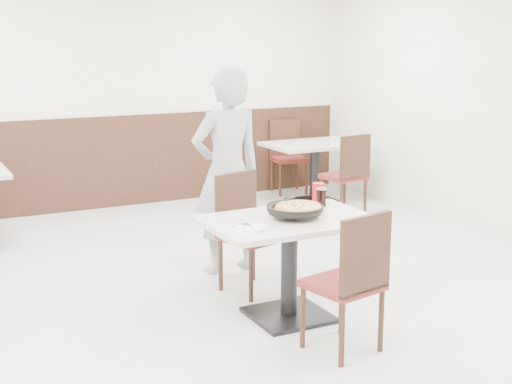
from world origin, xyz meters
name	(u,v)px	position (x,y,z in m)	size (l,w,h in m)	color
floor	(252,296)	(0.00, 0.00, 0.00)	(7.00, 7.00, 0.00)	#B0B0AB
wall_back	(119,90)	(0.00, 3.50, 1.40)	(6.00, 0.04, 2.80)	white
wainscot_back	(122,161)	(0.00, 3.48, 0.55)	(5.90, 0.03, 1.10)	black
main_table	(289,268)	(0.05, -0.51, 0.38)	(1.20, 0.80, 0.75)	beige
chair_near	(343,281)	(0.08, -1.15, 0.47)	(0.42, 0.42, 0.95)	black
chair_far	(252,234)	(0.06, 0.11, 0.47)	(0.42, 0.42, 0.95)	black
trivet	(292,215)	(0.07, -0.51, 0.77)	(0.13, 0.13, 0.04)	black
pizza_pan	(295,212)	(0.09, -0.51, 0.79)	(0.38, 0.38, 0.01)	black
pizza	(299,209)	(0.11, -0.53, 0.81)	(0.35, 0.35, 0.02)	tan
pizza_server	(298,204)	(0.13, -0.48, 0.84)	(0.07, 0.09, 0.00)	white
napkin	(246,230)	(-0.38, -0.66, 0.75)	(0.16, 0.16, 0.00)	white
side_plate	(252,228)	(-0.32, -0.65, 0.76)	(0.20, 0.20, 0.01)	white
fork	(252,227)	(-0.33, -0.66, 0.77)	(0.01, 0.14, 0.00)	white
cola_glass	(322,198)	(0.45, -0.29, 0.81)	(0.07, 0.07, 0.13)	black
red_cup	(318,193)	(0.48, -0.20, 0.83)	(0.09, 0.09, 0.16)	red
diner_person	(227,172)	(0.10, 0.67, 0.89)	(0.65, 0.42, 1.77)	#9E9FA3
bg_table_right	(315,173)	(2.16, 2.57, 0.38)	(1.20, 0.80, 0.75)	beige
bg_chair_right_near	(343,174)	(2.13, 1.89, 0.47)	(0.42, 0.42, 0.95)	black
bg_chair_right_far	(289,157)	(2.16, 3.21, 0.47)	(0.42, 0.42, 0.95)	black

